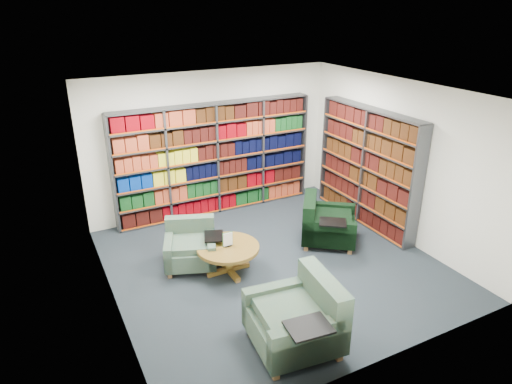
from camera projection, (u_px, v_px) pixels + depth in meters
name	position (u px, v px, depth m)	size (l,w,h in m)	color
room_shell	(274.00, 184.00, 6.94)	(5.02, 5.02, 2.82)	black
bookshelf_back	(216.00, 159.00, 8.98)	(4.00, 0.28, 2.20)	#47494F
bookshelf_right	(367.00, 167.00, 8.54)	(0.28, 2.50, 2.20)	#47494F
chair_teal_left	(191.00, 247.00, 7.40)	(1.06, 1.03, 0.73)	#06303E
chair_green_right	(324.00, 225.00, 8.05)	(1.26, 1.28, 0.82)	black
chair_teal_front	(301.00, 320.00, 5.60)	(1.11, 1.24, 0.91)	#06303E
coffee_table	(228.00, 251.00, 7.12)	(0.98, 0.98, 0.69)	brown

